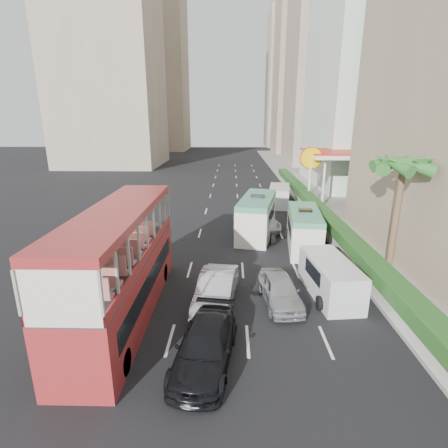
{
  "coord_description": "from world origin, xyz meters",
  "views": [
    {
      "loc": [
        -1.1,
        -14.34,
        8.74
      ],
      "look_at": [
        -1.5,
        4.0,
        3.2
      ],
      "focal_mm": 28.0,
      "sensor_mm": 36.0,
      "label": 1
    }
  ],
  "objects_px": {
    "car_silver_lane_b": "(279,303)",
    "minibus_near": "(257,216)",
    "van_asset": "(261,229)",
    "car_silver_lane_a": "(216,304)",
    "panel_van_far": "(279,196)",
    "minibus_far": "(304,230)",
    "double_decker_bus": "(122,263)",
    "palm_tree": "(395,222)",
    "car_black": "(205,363)",
    "shell_station": "(335,177)",
    "panel_van_near": "(330,278)"
  },
  "relations": [
    {
      "from": "panel_van_far",
      "to": "car_black",
      "type": "bearing_deg",
      "value": -94.72
    },
    {
      "from": "van_asset",
      "to": "palm_tree",
      "type": "distance_m",
      "value": 11.85
    },
    {
      "from": "minibus_near",
      "to": "palm_tree",
      "type": "distance_m",
      "value": 10.57
    },
    {
      "from": "minibus_near",
      "to": "palm_tree",
      "type": "height_order",
      "value": "palm_tree"
    },
    {
      "from": "panel_van_near",
      "to": "double_decker_bus",
      "type": "bearing_deg",
      "value": -174.55
    },
    {
      "from": "minibus_far",
      "to": "car_silver_lane_a",
      "type": "bearing_deg",
      "value": -119.57
    },
    {
      "from": "minibus_far",
      "to": "panel_van_near",
      "type": "distance_m",
      "value": 6.89
    },
    {
      "from": "car_silver_lane_b",
      "to": "panel_van_far",
      "type": "relative_size",
      "value": 0.83
    },
    {
      "from": "minibus_near",
      "to": "minibus_far",
      "type": "relative_size",
      "value": 1.13
    },
    {
      "from": "car_silver_lane_b",
      "to": "minibus_far",
      "type": "bearing_deg",
      "value": 64.84
    },
    {
      "from": "minibus_far",
      "to": "shell_station",
      "type": "relative_size",
      "value": 0.75
    },
    {
      "from": "car_black",
      "to": "shell_station",
      "type": "distance_m",
      "value": 29.11
    },
    {
      "from": "minibus_near",
      "to": "palm_tree",
      "type": "bearing_deg",
      "value": -36.54
    },
    {
      "from": "car_black",
      "to": "minibus_far",
      "type": "xyz_separation_m",
      "value": [
        6.0,
        12.31,
        1.33
      ]
    },
    {
      "from": "car_silver_lane_b",
      "to": "panel_van_near",
      "type": "distance_m",
      "value": 2.96
    },
    {
      "from": "car_silver_lane_b",
      "to": "car_black",
      "type": "xyz_separation_m",
      "value": [
        -3.35,
        -4.5,
        0.0
      ]
    },
    {
      "from": "minibus_near",
      "to": "panel_van_near",
      "type": "xyz_separation_m",
      "value": [
        3.09,
        -9.7,
        -0.56
      ]
    },
    {
      "from": "palm_tree",
      "to": "panel_van_far",
      "type": "bearing_deg",
      "value": 102.51
    },
    {
      "from": "van_asset",
      "to": "minibus_near",
      "type": "height_order",
      "value": "minibus_near"
    },
    {
      "from": "double_decker_bus",
      "to": "minibus_near",
      "type": "height_order",
      "value": "double_decker_bus"
    },
    {
      "from": "minibus_far",
      "to": "van_asset",
      "type": "bearing_deg",
      "value": 126.91
    },
    {
      "from": "double_decker_bus",
      "to": "van_asset",
      "type": "height_order",
      "value": "double_decker_bus"
    },
    {
      "from": "van_asset",
      "to": "palm_tree",
      "type": "bearing_deg",
      "value": -65.98
    },
    {
      "from": "car_black",
      "to": "van_asset",
      "type": "height_order",
      "value": "car_black"
    },
    {
      "from": "panel_van_far",
      "to": "palm_tree",
      "type": "height_order",
      "value": "palm_tree"
    },
    {
      "from": "car_black",
      "to": "minibus_near",
      "type": "xyz_separation_m",
      "value": [
        2.92,
        15.13,
        1.5
      ]
    },
    {
      "from": "double_decker_bus",
      "to": "palm_tree",
      "type": "xyz_separation_m",
      "value": [
        13.8,
        4.0,
        0.85
      ]
    },
    {
      "from": "car_silver_lane_b",
      "to": "panel_van_near",
      "type": "bearing_deg",
      "value": 12.88
    },
    {
      "from": "minibus_far",
      "to": "shell_station",
      "type": "xyz_separation_m",
      "value": [
        6.03,
        14.06,
        1.42
      ]
    },
    {
      "from": "car_silver_lane_b",
      "to": "minibus_near",
      "type": "height_order",
      "value": "minibus_near"
    },
    {
      "from": "minibus_near",
      "to": "panel_van_far",
      "type": "xyz_separation_m",
      "value": [
        3.01,
        9.83,
        -0.51
      ]
    },
    {
      "from": "panel_van_far",
      "to": "minibus_far",
      "type": "bearing_deg",
      "value": -81.04
    },
    {
      "from": "panel_van_far",
      "to": "double_decker_bus",
      "type": "bearing_deg",
      "value": -105.98
    },
    {
      "from": "car_silver_lane_a",
      "to": "palm_tree",
      "type": "distance_m",
      "value": 10.64
    },
    {
      "from": "car_silver_lane_a",
      "to": "car_silver_lane_b",
      "type": "height_order",
      "value": "car_silver_lane_a"
    },
    {
      "from": "car_silver_lane_a",
      "to": "panel_van_near",
      "type": "relative_size",
      "value": 1.02
    },
    {
      "from": "minibus_near",
      "to": "panel_van_far",
      "type": "bearing_deg",
      "value": 84.75
    },
    {
      "from": "car_silver_lane_a",
      "to": "panel_van_far",
      "type": "bearing_deg",
      "value": 81.49
    },
    {
      "from": "car_silver_lane_b",
      "to": "shell_station",
      "type": "bearing_deg",
      "value": 61.93
    },
    {
      "from": "car_silver_lane_b",
      "to": "panel_van_far",
      "type": "distance_m",
      "value": 20.65
    },
    {
      "from": "panel_van_near",
      "to": "palm_tree",
      "type": "relative_size",
      "value": 0.73
    },
    {
      "from": "double_decker_bus",
      "to": "minibus_far",
      "type": "xyz_separation_m",
      "value": [
        9.97,
        8.94,
        -1.2
      ]
    },
    {
      "from": "car_silver_lane_a",
      "to": "car_silver_lane_b",
      "type": "bearing_deg",
      "value": 10.55
    },
    {
      "from": "van_asset",
      "to": "car_black",
      "type": "bearing_deg",
      "value": -112.0
    },
    {
      "from": "minibus_far",
      "to": "panel_van_far",
      "type": "bearing_deg",
      "value": 96.58
    },
    {
      "from": "van_asset",
      "to": "panel_van_far",
      "type": "bearing_deg",
      "value": 62.3
    },
    {
      "from": "car_black",
      "to": "panel_van_far",
      "type": "bearing_deg",
      "value": 84.15
    },
    {
      "from": "van_asset",
      "to": "minibus_far",
      "type": "distance_m",
      "value": 5.3
    },
    {
      "from": "minibus_near",
      "to": "shell_station",
      "type": "distance_m",
      "value": 14.52
    },
    {
      "from": "car_silver_lane_a",
      "to": "shell_station",
      "type": "bearing_deg",
      "value": 68.77
    }
  ]
}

